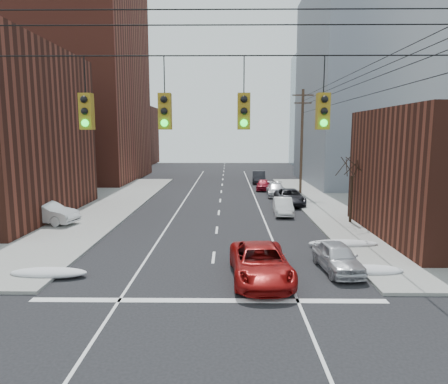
{
  "coord_description": "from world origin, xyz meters",
  "views": [
    {
      "loc": [
        0.77,
        -8.32,
        6.5
      ],
      "look_at": [
        0.52,
        15.38,
        3.0
      ],
      "focal_mm": 32.0,
      "sensor_mm": 36.0,
      "label": 1
    }
  ],
  "objects_px": {
    "red_pickup": "(261,263)",
    "lot_car_b": "(25,203)",
    "parked_car_d": "(276,190)",
    "parked_car_e": "(263,185)",
    "parked_car_c": "(290,197)",
    "parked_car_f": "(259,177)",
    "parked_car_a": "(337,257)",
    "lot_car_d": "(33,191)",
    "lot_car_a": "(45,213)",
    "parked_car_b": "(283,206)"
  },
  "relations": [
    {
      "from": "red_pickup",
      "to": "lot_car_b",
      "type": "distance_m",
      "value": 22.94
    },
    {
      "from": "red_pickup",
      "to": "parked_car_d",
      "type": "distance_m",
      "value": 24.18
    },
    {
      "from": "parked_car_d",
      "to": "parked_car_e",
      "type": "relative_size",
      "value": 1.24
    },
    {
      "from": "parked_car_c",
      "to": "parked_car_f",
      "type": "relative_size",
      "value": 1.1
    },
    {
      "from": "parked_car_c",
      "to": "parked_car_e",
      "type": "distance_m",
      "value": 9.71
    },
    {
      "from": "parked_car_a",
      "to": "lot_car_d",
      "type": "xyz_separation_m",
      "value": [
        -24.41,
        20.34,
        0.17
      ]
    },
    {
      "from": "parked_car_e",
      "to": "lot_car_d",
      "type": "xyz_separation_m",
      "value": [
        -23.24,
        -6.93,
        0.22
      ]
    },
    {
      "from": "red_pickup",
      "to": "parked_car_e",
      "type": "distance_m",
      "value": 28.55
    },
    {
      "from": "lot_car_a",
      "to": "parked_car_f",
      "type": "bearing_deg",
      "value": -20.57
    },
    {
      "from": "parked_car_e",
      "to": "parked_car_f",
      "type": "xyz_separation_m",
      "value": [
        0.0,
        6.7,
        0.15
      ]
    },
    {
      "from": "lot_car_d",
      "to": "parked_car_a",
      "type": "bearing_deg",
      "value": -139.17
    },
    {
      "from": "parked_car_e",
      "to": "lot_car_d",
      "type": "height_order",
      "value": "lot_car_d"
    },
    {
      "from": "parked_car_b",
      "to": "parked_car_e",
      "type": "bearing_deg",
      "value": 94.38
    },
    {
      "from": "red_pickup",
      "to": "parked_car_b",
      "type": "xyz_separation_m",
      "value": [
        2.97,
        14.46,
        -0.1
      ]
    },
    {
      "from": "parked_car_c",
      "to": "lot_car_a",
      "type": "distance_m",
      "value": 20.42
    },
    {
      "from": "parked_car_a",
      "to": "parked_car_c",
      "type": "xyz_separation_m",
      "value": [
        0.43,
        17.7,
        0.05
      ]
    },
    {
      "from": "red_pickup",
      "to": "parked_car_f",
      "type": "xyz_separation_m",
      "value": [
        2.58,
        35.13,
        0.02
      ]
    },
    {
      "from": "parked_car_e",
      "to": "lot_car_b",
      "type": "relative_size",
      "value": 0.69
    },
    {
      "from": "parked_car_b",
      "to": "lot_car_b",
      "type": "height_order",
      "value": "lot_car_b"
    },
    {
      "from": "parked_car_b",
      "to": "lot_car_b",
      "type": "xyz_separation_m",
      "value": [
        -20.84,
        -0.08,
        0.23
      ]
    },
    {
      "from": "red_pickup",
      "to": "parked_car_f",
      "type": "bearing_deg",
      "value": 83.1
    },
    {
      "from": "lot_car_a",
      "to": "lot_car_b",
      "type": "xyz_separation_m",
      "value": [
        -3.47,
        4.01,
        -0.04
      ]
    },
    {
      "from": "parked_car_b",
      "to": "lot_car_d",
      "type": "height_order",
      "value": "lot_car_d"
    },
    {
      "from": "parked_car_d",
      "to": "parked_car_c",
      "type": "bearing_deg",
      "value": -79.65
    },
    {
      "from": "parked_car_a",
      "to": "lot_car_b",
      "type": "distance_m",
      "value": 25.35
    },
    {
      "from": "parked_car_a",
      "to": "parked_car_d",
      "type": "relative_size",
      "value": 0.87
    },
    {
      "from": "red_pickup",
      "to": "parked_car_d",
      "type": "height_order",
      "value": "red_pickup"
    },
    {
      "from": "parked_car_d",
      "to": "parked_car_e",
      "type": "height_order",
      "value": "parked_car_d"
    },
    {
      "from": "parked_car_e",
      "to": "parked_car_c",
      "type": "bearing_deg",
      "value": -72.85
    },
    {
      "from": "red_pickup",
      "to": "parked_car_c",
      "type": "xyz_separation_m",
      "value": [
        4.18,
        18.85,
        -0.04
      ]
    },
    {
      "from": "parked_car_f",
      "to": "lot_car_a",
      "type": "xyz_separation_m",
      "value": [
        -16.98,
        -24.75,
        0.15
      ]
    },
    {
      "from": "parked_car_d",
      "to": "lot_car_d",
      "type": "relative_size",
      "value": 1.12
    },
    {
      "from": "parked_car_a",
      "to": "lot_car_d",
      "type": "height_order",
      "value": "lot_car_d"
    },
    {
      "from": "lot_car_a",
      "to": "red_pickup",
      "type": "bearing_deg",
      "value": -111.9
    },
    {
      "from": "lot_car_a",
      "to": "lot_car_d",
      "type": "xyz_separation_m",
      "value": [
        -6.26,
        11.12,
        -0.09
      ]
    },
    {
      "from": "parked_car_f",
      "to": "parked_car_e",
      "type": "bearing_deg",
      "value": -86.56
    },
    {
      "from": "parked_car_b",
      "to": "lot_car_b",
      "type": "bearing_deg",
      "value": -177.02
    },
    {
      "from": "parked_car_d",
      "to": "parked_car_e",
      "type": "xyz_separation_m",
      "value": [
        -0.94,
        4.5,
        -0.04
      ]
    },
    {
      "from": "lot_car_d",
      "to": "lot_car_b",
      "type": "bearing_deg",
      "value": -167.95
    },
    {
      "from": "lot_car_a",
      "to": "lot_car_b",
      "type": "relative_size",
      "value": 0.89
    },
    {
      "from": "lot_car_d",
      "to": "parked_car_b",
      "type": "bearing_deg",
      "value": -115.94
    },
    {
      "from": "parked_car_c",
      "to": "parked_car_e",
      "type": "bearing_deg",
      "value": 99.67
    },
    {
      "from": "parked_car_e",
      "to": "lot_car_d",
      "type": "distance_m",
      "value": 24.25
    },
    {
      "from": "parked_car_a",
      "to": "parked_car_e",
      "type": "xyz_separation_m",
      "value": [
        -1.17,
        27.27,
        -0.05
      ]
    },
    {
      "from": "parked_car_c",
      "to": "lot_car_d",
      "type": "distance_m",
      "value": 24.98
    },
    {
      "from": "parked_car_e",
      "to": "lot_car_a",
      "type": "height_order",
      "value": "lot_car_a"
    },
    {
      "from": "parked_car_e",
      "to": "parked_car_f",
      "type": "relative_size",
      "value": 0.78
    },
    {
      "from": "lot_car_d",
      "to": "red_pickup",
      "type": "bearing_deg",
      "value": -145.5
    },
    {
      "from": "parked_car_d",
      "to": "parked_car_f",
      "type": "height_order",
      "value": "parked_car_f"
    },
    {
      "from": "parked_car_b",
      "to": "parked_car_e",
      "type": "distance_m",
      "value": 13.97
    }
  ]
}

